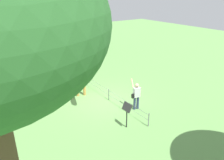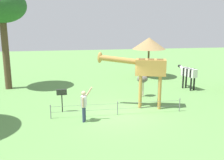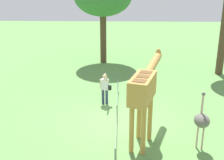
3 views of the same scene
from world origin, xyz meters
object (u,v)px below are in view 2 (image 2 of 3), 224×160
(zebra, at_px, (188,73))
(ostrich, at_px, (142,79))
(shade_hut_far, at_px, (149,43))
(visitor, at_px, (84,104))
(info_sign, at_px, (62,95))
(giraffe, at_px, (144,70))
(tree_east, at_px, (2,8))

(zebra, distance_m, ostrich, 4.02)
(ostrich, xyz_separation_m, shade_hut_far, (-2.11, -5.62, 1.78))
(visitor, height_order, info_sign, visitor)
(visitor, xyz_separation_m, zebra, (-7.84, -5.08, 0.26))
(visitor, relative_size, shade_hut_far, 0.51)
(giraffe, height_order, info_sign, giraffe)
(giraffe, height_order, zebra, giraffe)
(zebra, height_order, info_sign, zebra)
(tree_east, height_order, info_sign, tree_east)
(giraffe, relative_size, tree_east, 0.55)
(zebra, relative_size, shade_hut_far, 0.52)
(shade_hut_far, xyz_separation_m, info_sign, (7.26, 7.83, -2.01))
(giraffe, distance_m, shade_hut_far, 8.18)
(info_sign, bearing_deg, tree_east, -55.01)
(shade_hut_far, height_order, info_sign, shade_hut_far)
(giraffe, distance_m, visitor, 4.14)
(zebra, xyz_separation_m, info_sign, (8.96, 3.52, -0.21))
(giraffe, xyz_separation_m, tree_east, (8.68, -5.62, 3.55))
(giraffe, height_order, visitor, giraffe)
(visitor, relative_size, ostrich, 0.78)
(info_sign, bearing_deg, giraffe, -178.63)
(giraffe, distance_m, ostrich, 2.40)
(visitor, xyz_separation_m, shade_hut_far, (-6.14, -9.39, 2.05))
(visitor, bearing_deg, zebra, -147.07)
(giraffe, distance_m, info_sign, 4.84)
(visitor, bearing_deg, tree_east, -54.88)
(info_sign, bearing_deg, ostrich, -156.72)
(tree_east, relative_size, info_sign, 5.37)
(shade_hut_far, bearing_deg, ostrich, 69.45)
(ostrich, relative_size, shade_hut_far, 0.65)
(zebra, distance_m, shade_hut_far, 4.97)
(ostrich, distance_m, tree_east, 10.84)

